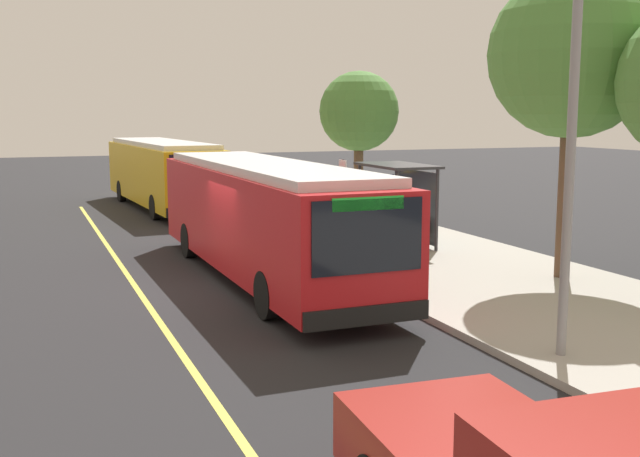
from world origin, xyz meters
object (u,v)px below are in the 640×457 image
Objects in this scene: pedestrian_commuter at (336,210)px; transit_bus_second at (162,172)px; waiting_bench at (409,230)px; route_sign_post at (343,197)px; transit_bus_main at (265,215)px.

transit_bus_second is at bearing -163.35° from pedestrian_commuter.
waiting_bench is (13.28, 5.08, -0.98)m from transit_bus_second.
transit_bus_second reaches higher than waiting_bench.
pedestrian_commuter is at bearing 160.25° from route_sign_post.
transit_bus_second is 7.26× the size of waiting_bench.
transit_bus_main and transit_bus_second have the same top height.
waiting_bench is (-2.17, 5.23, -0.98)m from transit_bus_main.
waiting_bench is 0.57× the size of route_sign_post.
transit_bus_second reaches higher than pedestrian_commuter.
transit_bus_main is 1.03× the size of transit_bus_second.
pedestrian_commuter is (-3.53, 1.27, -0.84)m from route_sign_post.
waiting_bench is 0.95× the size of pedestrian_commuter.
transit_bus_main is 7.09× the size of pedestrian_commuter.
waiting_bench is at bearing 20.94° from transit_bus_second.
transit_bus_second is 14.25m from waiting_bench.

